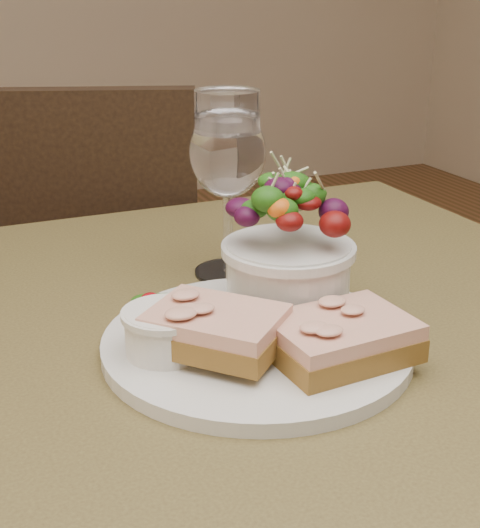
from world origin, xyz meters
name	(u,v)px	position (x,y,z in m)	size (l,w,h in m)	color
cafe_table	(243,439)	(0.00, 0.00, 0.65)	(0.80, 0.80, 0.75)	#40351B
chair_far	(88,409)	(-0.02, 0.67, 0.29)	(0.54, 0.54, 0.90)	black
dinner_plate	(257,343)	(0.00, -0.02, 0.76)	(0.26, 0.26, 0.01)	silver
sandwich_front	(341,338)	(0.05, -0.08, 0.78)	(0.11, 0.09, 0.03)	#533616
sandwich_back	(216,329)	(-0.04, -0.04, 0.78)	(0.12, 0.13, 0.03)	#533616
ramekin	(166,329)	(-0.07, -0.02, 0.78)	(0.06, 0.06, 0.04)	silver
salad_bowl	(289,246)	(0.05, 0.02, 0.82)	(0.11, 0.11, 0.13)	silver
garnish	(159,303)	(-0.06, 0.06, 0.77)	(0.05, 0.04, 0.02)	#103409
wine_glass	(228,158)	(0.05, 0.14, 0.87)	(0.08, 0.08, 0.18)	white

